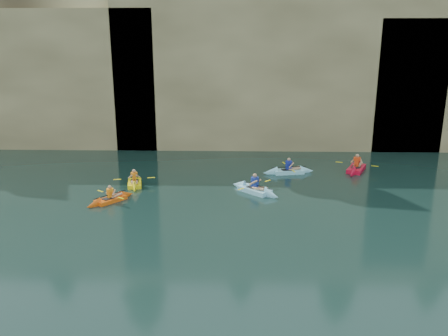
{
  "coord_description": "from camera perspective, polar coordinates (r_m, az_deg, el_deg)",
  "views": [
    {
      "loc": [
        -1.01,
        -10.48,
        7.3
      ],
      "look_at": [
        -1.48,
        5.44,
        3.0
      ],
      "focal_mm": 35.0,
      "sensor_mm": 36.0,
      "label": 1
    }
  ],
  "objects": [
    {
      "name": "kayaker_red_far",
      "position": [
        28.55,
        16.9,
        -0.03
      ],
      "size": [
        2.39,
        3.62,
        1.34
      ],
      "rotation": [
        0.0,
        0.0,
        1.13
      ],
      "color": "red",
      "rests_on": "ground"
    },
    {
      "name": "kayaker_ltblue_mid",
      "position": [
        27.02,
        8.42,
        -0.4
      ],
      "size": [
        3.29,
        2.38,
        1.22
      ],
      "rotation": [
        0.0,
        0.0,
        0.19
      ],
      "color": "#98E6FF",
      "rests_on": "ground"
    },
    {
      "name": "ground",
      "position": [
        12.81,
        6.28,
        -19.72
      ],
      "size": [
        160.0,
        160.0,
        0.0
      ],
      "primitive_type": "plane",
      "color": "black",
      "rests_on": "ground"
    },
    {
      "name": "cliff",
      "position": [
        40.51,
        3.19,
        13.25
      ],
      "size": [
        70.0,
        16.0,
        12.0
      ],
      "primitive_type": "cube",
      "color": "tan",
      "rests_on": "ground"
    },
    {
      "name": "cliff_slab_center",
      "position": [
        33.26,
        7.03,
        12.24
      ],
      "size": [
        24.0,
        2.4,
        11.4
      ],
      "primitive_type": "cube",
      "color": "tan",
      "rests_on": "ground"
    },
    {
      "name": "sea_cave_east",
      "position": [
        34.62,
        20.31,
        5.79
      ],
      "size": [
        5.0,
        1.0,
        4.5
      ],
      "primitive_type": "cube",
      "color": "black",
      "rests_on": "ground"
    },
    {
      "name": "sea_cave_west",
      "position": [
        36.99,
        -25.8,
        5.37
      ],
      "size": [
        4.5,
        1.0,
        4.0
      ],
      "primitive_type": "cube",
      "color": "black",
      "rests_on": "ground"
    },
    {
      "name": "kayaker_yellow",
      "position": [
        24.91,
        -11.6,
        -1.91
      ],
      "size": [
        2.25,
        2.89,
        1.15
      ],
      "rotation": [
        0.0,
        0.0,
        -1.36
      ],
      "color": "yellow",
      "rests_on": "ground"
    },
    {
      "name": "sea_cave_center",
      "position": [
        33.06,
        -3.55,
        5.15
      ],
      "size": [
        3.5,
        1.0,
        3.2
      ],
      "primitive_type": "cube",
      "color": "black",
      "rests_on": "ground"
    },
    {
      "name": "kayaker_orange",
      "position": [
        22.53,
        -14.6,
        -3.95
      ],
      "size": [
        2.21,
        2.57,
        1.05
      ],
      "rotation": [
        0.0,
        0.0,
        0.91
      ],
      "color": "#FF5D10",
      "rests_on": "ground"
    },
    {
      "name": "kayaker_ltblue_near",
      "position": [
        23.25,
        4.02,
        -2.82
      ],
      "size": [
        2.86,
        2.83,
        1.29
      ],
      "rotation": [
        0.0,
        0.0,
        -0.78
      ],
      "color": "#98E2FF",
      "rests_on": "ground"
    }
  ]
}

